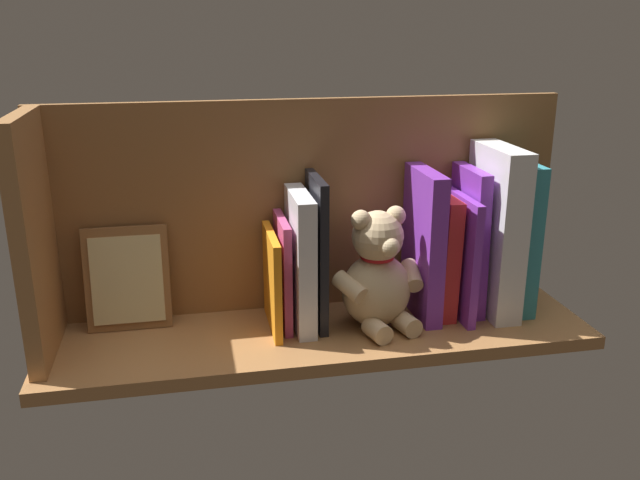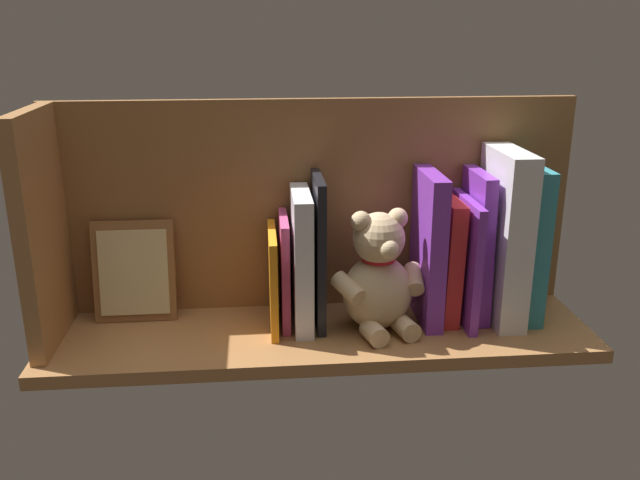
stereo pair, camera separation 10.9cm
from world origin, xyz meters
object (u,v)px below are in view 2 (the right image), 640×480
object	(u,v)px
book_0	(527,242)
teddy_bear	(379,277)
dictionary_thick_white	(504,236)
picture_frame_leaning	(134,271)

from	to	relation	value
book_0	teddy_bear	world-z (taller)	book_0
book_0	teddy_bear	bearing A→B (deg)	7.40
dictionary_thick_white	picture_frame_leaning	xyz separation A→B (cm)	(62.87, -5.48, -6.18)
dictionary_thick_white	teddy_bear	xyz separation A→B (cm)	(21.79, 2.39, -5.68)
dictionary_thick_white	teddy_bear	size ratio (longest dim) A/B	1.43
picture_frame_leaning	book_0	bearing A→B (deg)	176.22
dictionary_thick_white	picture_frame_leaning	bearing A→B (deg)	-4.98
teddy_bear	dictionary_thick_white	bearing A→B (deg)	171.70
dictionary_thick_white	picture_frame_leaning	world-z (taller)	dictionary_thick_white
dictionary_thick_white	teddy_bear	bearing A→B (deg)	6.26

